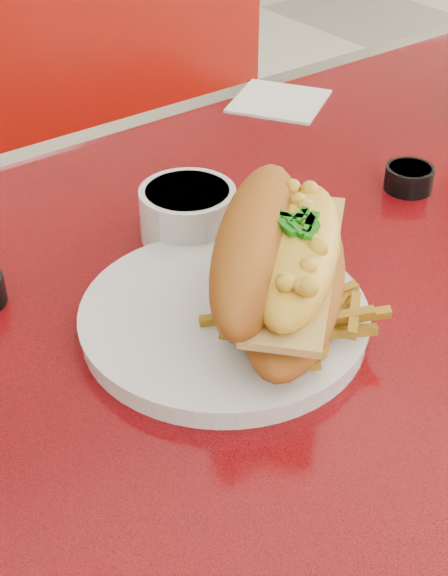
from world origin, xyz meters
TOP-DOWN VIEW (x-y plane):
  - diner_table at (0.00, 0.00)m, footprint 1.23×0.83m
  - booth_bench_far at (0.00, 0.81)m, footprint 1.20×0.51m
  - dinner_plate at (-0.21, 0.01)m, footprint 0.27×0.27m
  - mac_hoagie at (-0.16, -0.01)m, footprint 0.25×0.24m
  - fries_pile at (-0.17, -0.03)m, footprint 0.11×0.10m
  - fork at (-0.15, 0.03)m, footprint 0.02×0.16m
  - gravy_ramekin at (-0.15, 0.14)m, footprint 0.12×0.12m
  - sauce_cup_right at (0.09, 0.08)m, footprint 0.06×0.06m
  - paper_napkin at (0.13, 0.34)m, footprint 0.15×0.15m

SIDE VIEW (x-z plane):
  - booth_bench_far at x=0.00m, z-range -0.16..0.74m
  - diner_table at x=0.00m, z-range 0.22..0.99m
  - paper_napkin at x=0.13m, z-range 0.77..0.77m
  - dinner_plate at x=-0.21m, z-range 0.77..0.79m
  - sauce_cup_right at x=0.09m, z-range 0.77..0.80m
  - fork at x=-0.15m, z-range 0.79..0.79m
  - gravy_ramekin at x=-0.15m, z-range 0.77..0.82m
  - fries_pile at x=-0.17m, z-range 0.79..0.82m
  - mac_hoagie at x=-0.16m, z-range 0.78..0.88m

